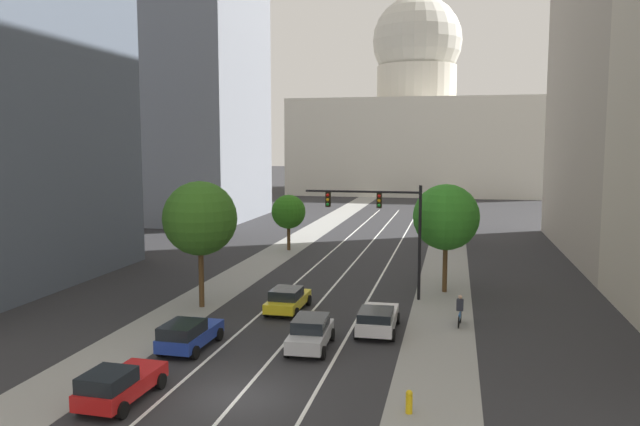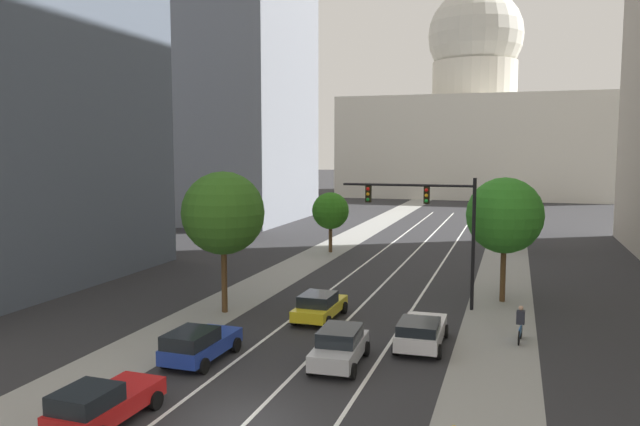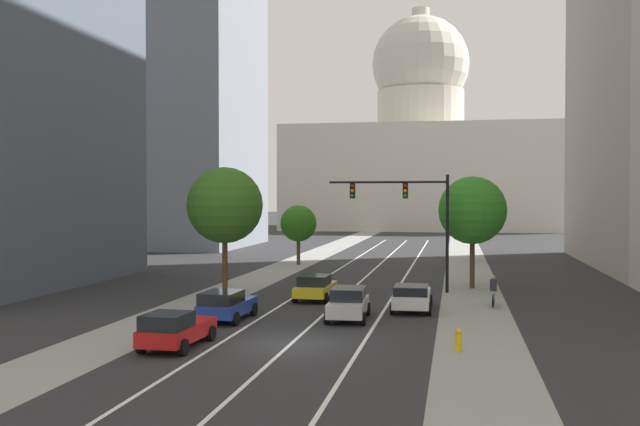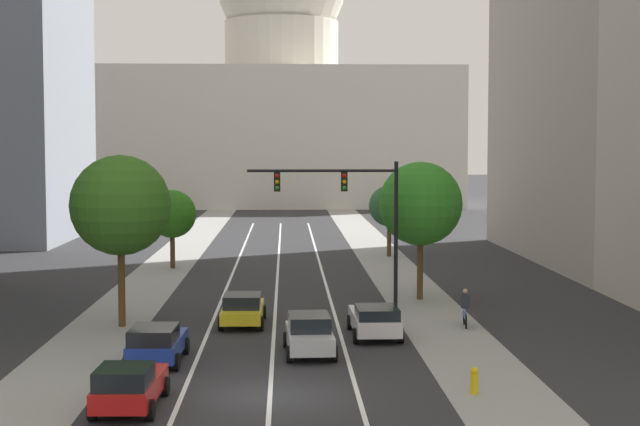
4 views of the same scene
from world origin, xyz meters
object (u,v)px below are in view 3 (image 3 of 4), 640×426
(traffic_signal_mast, at_px, (411,208))
(street_tree_near_right, at_px, (473,221))
(capitol_building, at_px, (420,155))
(car_silver, at_px, (348,303))
(car_blue, at_px, (226,305))
(car_yellow, at_px, (315,287))
(street_tree_mid_left, at_px, (225,205))
(cyclist, at_px, (493,291))
(street_tree_near_left, at_px, (298,224))
(car_red, at_px, (175,329))
(fire_hydrant, at_px, (459,340))
(street_tree_far_right, at_px, (472,210))
(car_white, at_px, (412,296))

(traffic_signal_mast, distance_m, street_tree_near_right, 23.06)
(capitol_building, bearing_deg, car_silver, -89.17)
(car_blue, bearing_deg, car_yellow, -19.01)
(capitol_building, height_order, street_tree_mid_left, capitol_building)
(car_yellow, xyz_separation_m, cyclist, (10.03, -0.78, 0.10))
(car_blue, xyz_separation_m, street_tree_near_left, (-2.69, 28.31, 2.82))
(car_red, bearing_deg, cyclist, -42.29)
(car_blue, distance_m, fire_hydrant, 12.05)
(street_tree_near_left, bearing_deg, street_tree_far_right, -43.00)
(car_white, distance_m, traffic_signal_mast, 8.72)
(car_yellow, height_order, fire_hydrant, car_yellow)
(car_silver, bearing_deg, street_tree_far_right, -27.46)
(car_blue, relative_size, cyclist, 2.45)
(car_white, bearing_deg, street_tree_near_left, 24.75)
(street_tree_near_left, bearing_deg, street_tree_mid_left, -89.63)
(car_blue, bearing_deg, car_silver, -74.44)
(capitol_building, distance_m, street_tree_far_right, 87.23)
(car_yellow, relative_size, car_red, 1.04)
(cyclist, relative_size, street_tree_mid_left, 0.22)
(traffic_signal_mast, bearing_deg, street_tree_near_right, 79.13)
(car_blue, height_order, cyclist, cyclist)
(car_red, relative_size, cyclist, 2.47)
(car_yellow, bearing_deg, car_silver, -154.52)
(traffic_signal_mast, relative_size, cyclist, 4.38)
(car_silver, distance_m, street_tree_far_right, 15.22)
(car_red, bearing_deg, capitol_building, -0.42)
(car_white, xyz_separation_m, fire_hydrant, (2.38, -9.60, -0.29))
(street_tree_near_right, bearing_deg, street_tree_far_right, -91.46)
(fire_hydrant, bearing_deg, cyclist, 80.87)
(car_white, xyz_separation_m, street_tree_near_right, (3.82, 30.02, 2.95))
(cyclist, bearing_deg, street_tree_near_right, 6.60)
(street_tree_near_left, height_order, street_tree_mid_left, street_tree_mid_left)
(street_tree_near_right, bearing_deg, car_white, -97.26)
(car_silver, relative_size, car_white, 0.91)
(fire_hydrant, relative_size, street_tree_near_right, 0.17)
(street_tree_far_right, bearing_deg, traffic_signal_mast, -146.68)
(car_red, relative_size, traffic_signal_mast, 0.56)
(traffic_signal_mast, bearing_deg, car_silver, -102.45)
(car_white, bearing_deg, car_red, 141.22)
(car_silver, xyz_separation_m, street_tree_far_right, (6.19, 13.23, 4.28))
(car_red, xyz_separation_m, street_tree_mid_left, (-2.55, 13.95, 4.70))
(street_tree_mid_left, bearing_deg, car_white, -14.31)
(car_yellow, bearing_deg, street_tree_mid_left, 92.09)
(street_tree_near_right, bearing_deg, street_tree_near_left, -156.98)
(capitol_building, xyz_separation_m, street_tree_near_right, (8.14, -66.40, -9.95))
(car_blue, height_order, street_tree_mid_left, street_tree_mid_left)
(street_tree_near_left, distance_m, street_tree_mid_left, 20.82)
(capitol_building, height_order, street_tree_near_left, capitol_building)
(car_silver, relative_size, cyclist, 2.43)
(capitol_building, relative_size, car_blue, 11.31)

